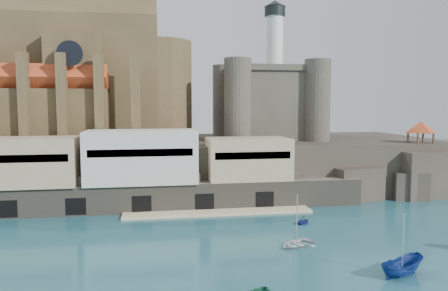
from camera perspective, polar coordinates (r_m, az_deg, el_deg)
name	(u,v)px	position (r m, az deg, el deg)	size (l,w,h in m)	color
ground	(224,252)	(52.97, 0.02, -13.70)	(300.00, 300.00, 0.00)	#1B4F5A
promontory	(192,164)	(89.95, -4.15, -2.48)	(100.00, 36.00, 10.00)	#29241F
quay	(141,173)	(73.35, -10.82, -3.49)	(70.00, 12.00, 13.05)	#635D4F
church	(70,80)	(92.73, -19.43, 8.12)	(47.00, 25.93, 30.51)	#483921
castle_keep	(268,99)	(93.60, 5.72, 6.04)	(21.20, 21.20, 29.30)	#403C32
rock_outcrop	(419,174)	(91.33, 24.16, -3.41)	(14.50, 10.50, 8.70)	#29241F
pavilion	(421,128)	(90.60, 24.32, 2.06)	(6.40, 6.40, 5.40)	#483921
boat_2	(402,275)	(49.76, 22.20, -15.42)	(2.18, 2.24, 5.80)	navy
boat_6	(296,246)	(55.74, 9.45, -12.79)	(3.62, 1.05, 5.07)	silver
boat_7	(303,224)	(65.45, 10.26, -10.02)	(2.41, 1.47, 2.80)	navy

